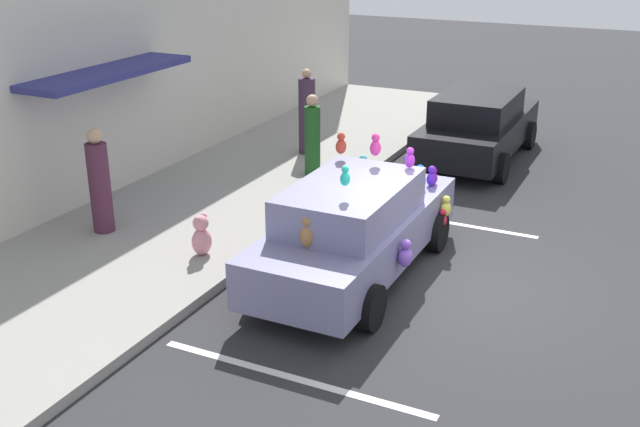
{
  "coord_description": "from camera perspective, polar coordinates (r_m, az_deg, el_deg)",
  "views": [
    {
      "loc": [
        -9.92,
        -2.66,
        5.12
      ],
      "look_at": [
        -0.23,
        2.05,
        0.9
      ],
      "focal_mm": 42.71,
      "sensor_mm": 36.0,
      "label": 1
    }
  ],
  "objects": [
    {
      "name": "ground_plane",
      "position": [
        11.47,
        9.78,
        -5.45
      ],
      "size": [
        60.0,
        60.0,
        0.0
      ],
      "primitive_type": "plane",
      "color": "#2D2D30"
    },
    {
      "name": "sidewalk",
      "position": [
        13.51,
        -10.91,
        -0.94
      ],
      "size": [
        24.0,
        4.0,
        0.15
      ],
      "primitive_type": "cube",
      "color": "gray",
      "rests_on": "ground"
    },
    {
      "name": "pedestrian_walking_past",
      "position": [
        15.47,
        -0.57,
        5.71
      ],
      "size": [
        0.32,
        0.32,
        1.67
      ],
      "color": "#1F541F",
      "rests_on": "sidewalk"
    },
    {
      "name": "parking_stripe_rear",
      "position": [
        9.25,
        -2.07,
        -12.18
      ],
      "size": [
        0.12,
        3.6,
        0.01
      ],
      "primitive_type": "cube",
      "color": "silver",
      "rests_on": "ground"
    },
    {
      "name": "parked_sedan_behind",
      "position": [
        17.3,
        11.74,
        6.46
      ],
      "size": [
        4.46,
        1.98,
        1.54
      ],
      "color": "black",
      "rests_on": "ground"
    },
    {
      "name": "plush_covered_car",
      "position": [
        11.33,
        2.65,
        -1.03
      ],
      "size": [
        4.59,
        1.97,
        2.04
      ],
      "color": "gray",
      "rests_on": "ground"
    },
    {
      "name": "pedestrian_by_lamp",
      "position": [
        16.95,
        -0.99,
        7.41
      ],
      "size": [
        0.37,
        0.37,
        1.89
      ],
      "color": "#412A43",
      "rests_on": "sidewalk"
    },
    {
      "name": "storefront_building",
      "position": [
        14.08,
        -19.02,
        12.41
      ],
      "size": [
        24.0,
        1.25,
        6.4
      ],
      "color": "beige",
      "rests_on": "ground"
    },
    {
      "name": "pedestrian_near_shopfront",
      "position": [
        13.11,
        -16.18,
        2.13
      ],
      "size": [
        0.35,
        0.35,
        1.78
      ],
      "color": "#4F273D",
      "rests_on": "sidewalk"
    },
    {
      "name": "parking_stripe_front",
      "position": [
        13.87,
        8.75,
        -0.52
      ],
      "size": [
        0.12,
        3.6,
        0.01
      ],
      "primitive_type": "cube",
      "color": "silver",
      "rests_on": "ground"
    },
    {
      "name": "teddy_bear_on_sidewalk",
      "position": [
        12.02,
        -8.88,
        -1.69
      ],
      "size": [
        0.35,
        0.29,
        0.67
      ],
      "color": "pink",
      "rests_on": "sidewalk"
    }
  ]
}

